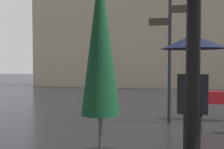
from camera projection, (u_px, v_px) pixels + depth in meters
folded_patio_umbrella_near at (100, 49)px, 2.41m from camera, size 0.44×0.44×2.44m
pedestrian_with_umbrella at (193, 61)px, 4.11m from camera, size 0.97×0.97×1.95m
parked_scooter at (213, 99)px, 7.10m from camera, size 1.46×0.32×1.23m
street_signpost at (170, 49)px, 6.72m from camera, size 1.08×0.08×3.09m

